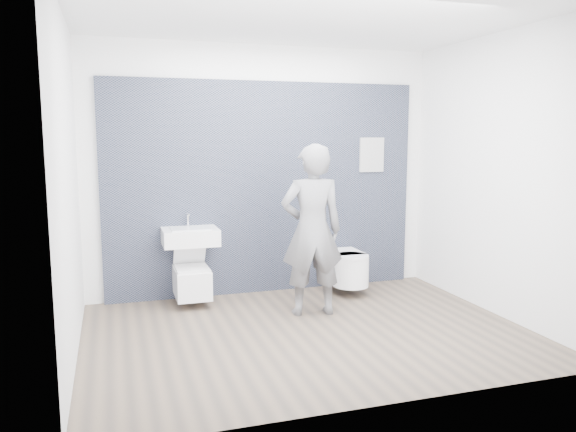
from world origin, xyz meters
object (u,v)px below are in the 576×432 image
object	(u,v)px
washbasin	(190,236)
toilet_square	(192,280)
visitor	(312,230)
toilet_rounded	(347,268)

from	to	relation	value
washbasin	toilet_square	bearing A→B (deg)	-90.00
visitor	washbasin	bearing A→B (deg)	-25.84
visitor	toilet_square	bearing A→B (deg)	-24.40
toilet_rounded	visitor	xyz separation A→B (m)	(-0.65, -0.60, 0.57)
toilet_square	visitor	xyz separation A→B (m)	(1.12, -0.68, 0.59)
washbasin	visitor	bearing A→B (deg)	-32.90
washbasin	toilet_square	xyz separation A→B (m)	(0.00, -0.04, -0.47)
toilet_square	visitor	bearing A→B (deg)	-31.46
toilet_square	toilet_rounded	world-z (taller)	toilet_square
washbasin	toilet_rounded	world-z (taller)	washbasin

